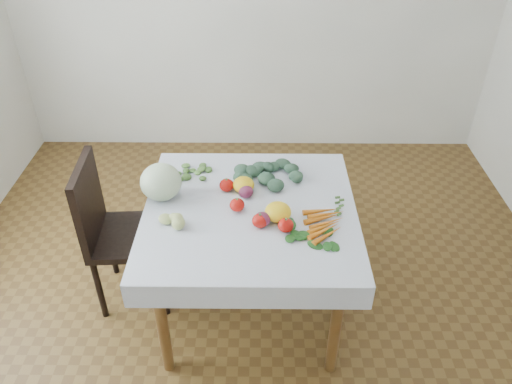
% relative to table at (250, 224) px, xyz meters
% --- Properties ---
extents(ground, '(4.00, 4.00, 0.00)m').
position_rel_table_xyz_m(ground, '(0.00, 0.00, -0.65)').
color(ground, brown).
extents(table, '(1.00, 1.00, 0.75)m').
position_rel_table_xyz_m(table, '(0.00, 0.00, 0.00)').
color(table, brown).
rests_on(table, ground).
extents(tablecloth, '(1.12, 1.12, 0.01)m').
position_rel_table_xyz_m(tablecloth, '(0.00, 0.00, 0.10)').
color(tablecloth, white).
rests_on(tablecloth, table).
extents(chair, '(0.46, 0.46, 0.95)m').
position_rel_table_xyz_m(chair, '(-0.79, 0.11, -0.11)').
color(chair, black).
rests_on(chair, ground).
extents(cabbage, '(0.28, 0.28, 0.20)m').
position_rel_table_xyz_m(cabbage, '(-0.48, 0.10, 0.20)').
color(cabbage, silver).
rests_on(cabbage, tablecloth).
extents(tomato_a, '(0.10, 0.10, 0.07)m').
position_rel_table_xyz_m(tomato_a, '(-0.13, 0.17, 0.14)').
color(tomato_a, '#B3120B').
rests_on(tomato_a, tablecloth).
extents(tomato_b, '(0.10, 0.10, 0.07)m').
position_rel_table_xyz_m(tomato_b, '(-0.07, -0.01, 0.14)').
color(tomato_b, '#B3120B').
rests_on(tomato_b, tablecloth).
extents(tomato_c, '(0.10, 0.10, 0.07)m').
position_rel_table_xyz_m(tomato_c, '(0.05, -0.14, 0.14)').
color(tomato_c, '#B3120B').
rests_on(tomato_c, tablecloth).
extents(tomato_d, '(0.08, 0.08, 0.07)m').
position_rel_table_xyz_m(tomato_d, '(0.18, -0.18, 0.14)').
color(tomato_d, '#B3120B').
rests_on(tomato_d, tablecloth).
extents(heirloom_back, '(0.14, 0.14, 0.08)m').
position_rel_table_xyz_m(heirloom_back, '(-0.04, 0.16, 0.14)').
color(heirloom_back, yellow).
rests_on(heirloom_back, tablecloth).
extents(heirloom_front, '(0.16, 0.16, 0.10)m').
position_rel_table_xyz_m(heirloom_front, '(0.14, -0.09, 0.15)').
color(heirloom_front, yellow).
rests_on(heirloom_front, tablecloth).
extents(onion_a, '(0.10, 0.10, 0.07)m').
position_rel_table_xyz_m(onion_a, '(0.06, -0.13, 0.14)').
color(onion_a, '#611B46').
rests_on(onion_a, tablecloth).
extents(onion_b, '(0.11, 0.11, 0.07)m').
position_rel_table_xyz_m(onion_b, '(-0.02, 0.11, 0.14)').
color(onion_b, '#611B46').
rests_on(onion_b, tablecloth).
extents(tomatillo_cluster, '(0.14, 0.13, 0.05)m').
position_rel_table_xyz_m(tomatillo_cluster, '(-0.40, -0.16, 0.13)').
color(tomatillo_cluster, '#B9C974').
rests_on(tomatillo_cluster, tablecloth).
extents(carrot_bunch, '(0.20, 0.30, 0.03)m').
position_rel_table_xyz_m(carrot_bunch, '(0.39, -0.13, 0.12)').
color(carrot_bunch, orange).
rests_on(carrot_bunch, tablecloth).
extents(kale_bunch, '(0.38, 0.31, 0.05)m').
position_rel_table_xyz_m(kale_bunch, '(0.10, 0.32, 0.13)').
color(kale_bunch, '#375A42').
rests_on(kale_bunch, tablecloth).
extents(basil_bunch, '(0.28, 0.23, 0.01)m').
position_rel_table_xyz_m(basil_bunch, '(0.30, -0.23, 0.11)').
color(basil_bunch, '#1D591B').
rests_on(basil_bunch, tablecloth).
extents(dill_bunch, '(0.19, 0.19, 0.02)m').
position_rel_table_xyz_m(dill_bunch, '(-0.32, 0.33, 0.11)').
color(dill_bunch, '#457234').
rests_on(dill_bunch, tablecloth).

